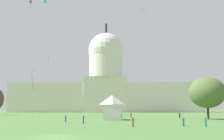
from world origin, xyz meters
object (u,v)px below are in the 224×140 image
person_teal_lawn_far_left (183,122)px  person_purple_back_center (83,119)px  person_black_front_left (180,115)px  kite_turquoise_high (45,2)px  kite_cyan_low (31,90)px  tree_east_far (207,93)px  person_white_back_left (38,115)px  person_teal_mid_center (122,116)px  kite_yellow_mid (145,10)px  event_tent (112,107)px  kite_gold_low (61,91)px  person_teal_near_tree_west (206,122)px  kite_white_low (11,91)px  person_maroon_mid_left (131,115)px  kite_pink_mid (47,54)px  kite_violet_high (31,1)px  person_teal_front_right (66,119)px  person_olive_front_center (133,122)px  capitol_building (106,84)px  kite_red_low (32,73)px

person_teal_lawn_far_left → person_purple_back_center: 19.73m
person_purple_back_center → person_black_front_left: bearing=-114.7°
kite_turquoise_high → kite_cyan_low: (1.02, -16.28, -36.54)m
tree_east_far → person_black_front_left: bearing=120.6°
person_white_back_left → person_teal_mid_center: bearing=-28.1°
kite_turquoise_high → kite_cyan_low: 40.02m
person_teal_lawn_far_left → kite_yellow_mid: 30.15m
event_tent → person_purple_back_center: event_tent is taller
person_white_back_left → kite_gold_low: kite_gold_low is taller
event_tent → person_teal_mid_center: bearing=72.6°
person_teal_near_tree_west → person_black_front_left: bearing=-77.7°
kite_yellow_mid → kite_white_low: 70.85m
person_maroon_mid_left → kite_cyan_low: size_ratio=1.05×
kite_pink_mid → event_tent: bearing=-20.0°
person_white_back_left → kite_violet_high: (-12.17, 25.37, 48.88)m
person_teal_front_right → kite_cyan_low: kite_cyan_low is taller
person_black_front_left → person_teal_near_tree_west: bearing=-105.0°
person_olive_front_center → kite_gold_low: 132.36m
person_teal_front_right → kite_white_low: (-31.44, 49.35, 9.09)m
kite_yellow_mid → kite_cyan_low: 46.08m
capitol_building → event_tent: 123.27m
person_teal_lawn_far_left → person_teal_front_right: size_ratio=0.98×
person_purple_back_center → kite_turquoise_high: size_ratio=1.47×
kite_red_low → kite_yellow_mid: bearing=59.0°
kite_yellow_mid → tree_east_far: bearing=-14.2°
tree_east_far → person_teal_near_tree_west: size_ratio=8.42×
person_teal_lawn_far_left → person_maroon_mid_left: person_teal_lawn_far_left is taller
person_purple_back_center → kite_cyan_low: 39.38m
person_black_front_left → kite_turquoise_high: size_ratio=1.46×
person_teal_lawn_far_left → kite_cyan_low: 56.79m
kite_gold_low → kite_cyan_low: size_ratio=2.23×
person_black_front_left → kite_turquoise_high: bearing=151.3°
person_teal_mid_center → kite_cyan_low: (-29.10, 5.71, 8.18)m
event_tent → kite_yellow_mid: (7.86, -10.18, 23.00)m
person_white_back_left → kite_gold_low: size_ratio=0.46×
person_teal_near_tree_west → person_olive_front_center: bearing=18.9°
person_teal_lawn_far_left → kite_red_low: kite_red_low is taller
person_olive_front_center → person_black_front_left: bearing=39.9°
person_teal_mid_center → kite_violet_high: (-39.15, 32.03, 48.89)m
person_olive_front_center → person_maroon_mid_left: person_olive_front_center is taller
kite_pink_mid → tree_east_far: bearing=-0.5°
event_tent → person_black_front_left: bearing=30.7°
person_white_back_left → person_maroon_mid_left: (30.20, 0.28, 0.03)m
event_tent → person_olive_front_center: (3.69, -26.71, -2.47)m
kite_cyan_low → kite_violet_high: 49.51m
tree_east_far → person_purple_back_center: tree_east_far is taller
tree_east_far → person_maroon_mid_left: size_ratio=9.00×
person_teal_lawn_far_left → kite_yellow_mid: (-4.46, 15.35, 25.56)m
person_teal_mid_center → kite_cyan_low: size_ratio=0.98×
person_teal_mid_center → person_black_front_left: (18.08, 3.52, 0.12)m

